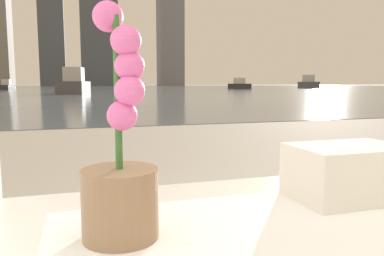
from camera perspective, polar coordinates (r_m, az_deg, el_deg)
potted_orchid at (r=0.63m, az=-10.78°, el=-6.32°), size 0.13×0.13×0.39m
towel_stack at (r=0.91m, az=22.71°, el=-6.19°), size 0.25×0.17×0.12m
harbor_water at (r=61.77m, az=-16.49°, el=5.86°), size 180.00×110.00×0.01m
harbor_boat_0 at (r=66.25m, az=17.31°, el=6.54°), size 3.51×6.02×2.14m
harbor_boat_1 at (r=47.31m, az=-26.39°, el=5.73°), size 1.39×3.29×1.20m
harbor_boat_2 at (r=51.49m, az=7.22°, el=6.53°), size 1.81×4.12×1.50m
harbor_boat_4 at (r=55.72m, az=-9.73°, el=6.47°), size 2.23×3.93×1.39m
harbor_boat_5 at (r=29.37m, az=-17.51°, el=6.36°), size 2.52×5.37×1.94m
skyline_tower_2 at (r=119.05m, az=-20.64°, el=14.28°), size 6.93×6.58×34.09m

